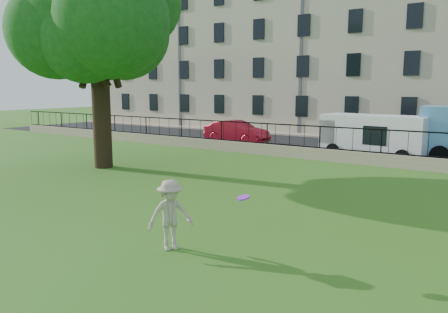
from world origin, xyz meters
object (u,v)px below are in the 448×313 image
Objects in this scene: frisbee at (243,198)px; red_sedan at (236,132)px; tree at (96,12)px; man at (170,215)px; white_van at (374,136)px.

frisbee is 0.06× the size of red_sedan.
tree is 13.75m from frisbee.
tree is 6.44× the size of man.
white_van reaches higher than man.
frisbee is 19.78m from red_sedan.
frisbee is (1.69, 0.37, 0.57)m from man.
white_van is at bearing -92.52° from red_sedan.
frisbee is at bearing -27.12° from tree.
man reaches higher than frisbee.
white_van reaches higher than red_sedan.
white_van is (9.53, 9.79, -5.80)m from tree.
red_sedan is at bearing 123.25° from frisbee.
tree is at bearing 152.88° from frisbee.
man is at bearing -32.67° from tree.
frisbee is 15.62m from white_van.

